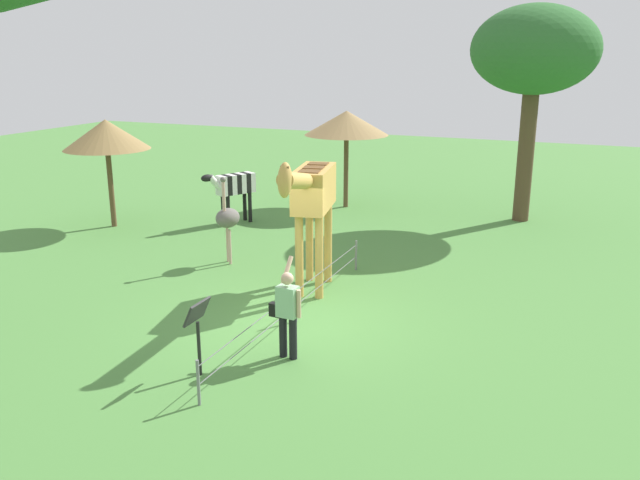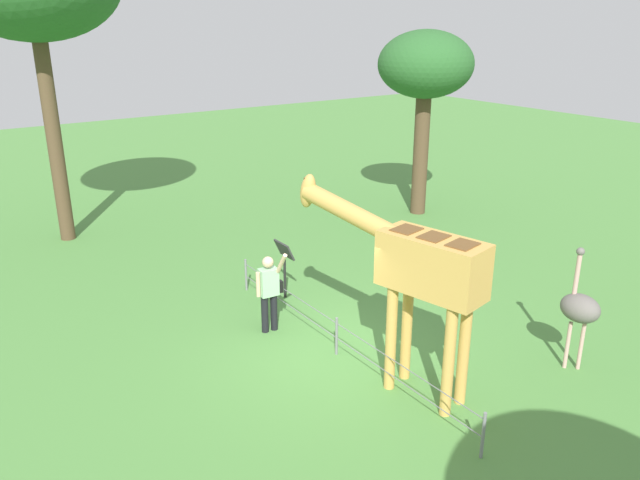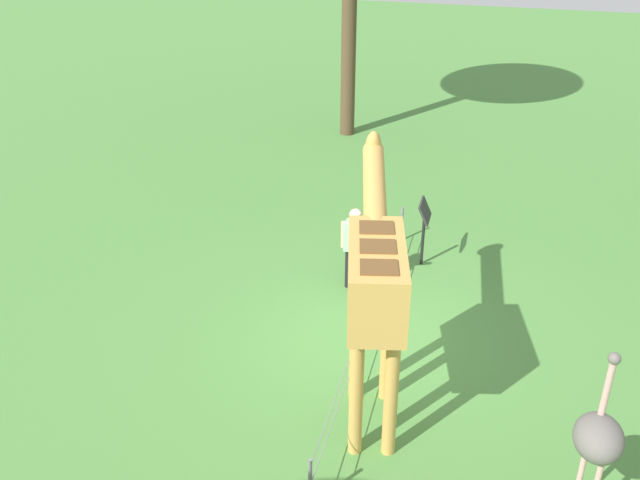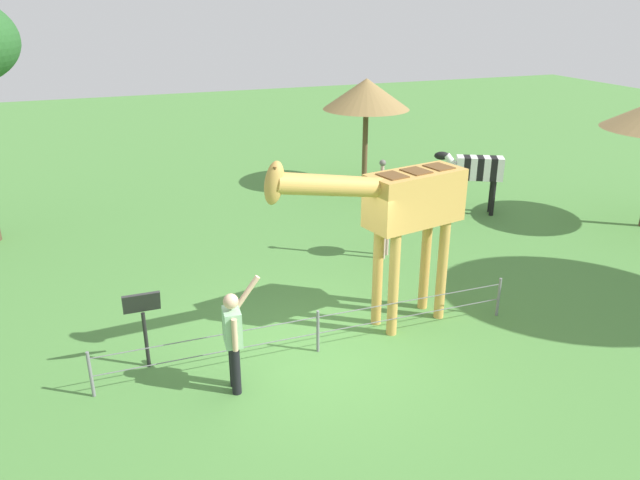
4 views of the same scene
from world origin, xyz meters
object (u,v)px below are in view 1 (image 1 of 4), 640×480
(giraffe, at_px, (311,197))
(visitor, at_px, (287,309))
(shade_hut_near, at_px, (347,123))
(shade_hut_far, at_px, (106,135))
(info_sign, at_px, (198,322))
(tree_west, at_px, (535,52))
(ostrich, at_px, (228,218))
(zebra, at_px, (234,187))

(giraffe, distance_m, visitor, 3.47)
(visitor, height_order, shade_hut_near, shade_hut_near)
(visitor, height_order, shade_hut_far, shade_hut_far)
(visitor, relative_size, info_sign, 1.32)
(giraffe, xyz_separation_m, shade_hut_far, (-2.97, -7.95, 0.60))
(shade_hut_near, xyz_separation_m, tree_west, (-0.43, 5.81, 2.29))
(tree_west, bearing_deg, info_sign, -15.85)
(shade_hut_near, bearing_deg, info_sign, 9.75)
(shade_hut_near, relative_size, shade_hut_far, 1.01)
(shade_hut_far, xyz_separation_m, info_sign, (7.22, 7.78, -1.85))
(ostrich, height_order, shade_hut_far, shade_hut_far)
(zebra, xyz_separation_m, info_sign, (8.98, 4.52, -0.21))
(shade_hut_far, bearing_deg, info_sign, 47.14)
(zebra, xyz_separation_m, shade_hut_far, (1.76, -3.26, 1.64))
(shade_hut_near, bearing_deg, shade_hut_far, -47.03)
(zebra, bearing_deg, giraffe, 44.76)
(visitor, xyz_separation_m, tree_west, (-11.74, 2.60, 4.26))
(visitor, xyz_separation_m, zebra, (-7.82, -5.59, 0.26))
(zebra, distance_m, tree_west, 9.92)
(visitor, bearing_deg, shade_hut_far, -124.40)
(giraffe, relative_size, visitor, 2.13)
(giraffe, bearing_deg, shade_hut_far, -110.48)
(giraffe, distance_m, shade_hut_far, 8.51)
(shade_hut_near, bearing_deg, zebra, -34.26)
(shade_hut_far, xyz_separation_m, tree_west, (-5.68, 11.45, 2.36))
(zebra, distance_m, ostrich, 4.02)
(visitor, xyz_separation_m, shade_hut_near, (-11.31, -3.21, 1.96))
(shade_hut_far, height_order, tree_west, tree_west)
(visitor, xyz_separation_m, shade_hut_far, (-6.06, -8.85, 1.90))
(info_sign, bearing_deg, shade_hut_near, -170.25)
(visitor, relative_size, shade_hut_far, 0.54)
(info_sign, bearing_deg, zebra, -153.27)
(visitor, bearing_deg, shade_hut_near, -164.18)
(info_sign, bearing_deg, visitor, 137.63)
(info_sign, bearing_deg, ostrich, -154.05)
(ostrich, xyz_separation_m, shade_hut_near, (-7.05, 0.50, 1.69))
(visitor, relative_size, shade_hut_near, 0.53)
(tree_west, bearing_deg, giraffe, -22.01)
(visitor, distance_m, info_sign, 1.58)
(shade_hut_near, bearing_deg, tree_west, 94.20)
(zebra, bearing_deg, ostrich, 27.91)
(giraffe, relative_size, zebra, 2.14)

